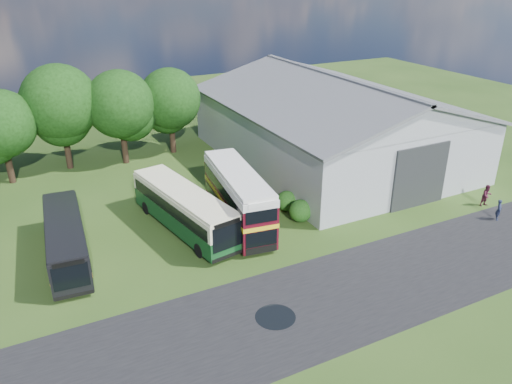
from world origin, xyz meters
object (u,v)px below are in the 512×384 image
storage_shed (331,117)px  bus_green_single (184,209)px  bus_dark_single (66,239)px  visitor_a (499,210)px  visitor_b (487,196)px  bus_maroon_double (238,198)px

storage_shed → bus_green_single: bearing=-157.0°
storage_shed → bus_dark_single: storage_shed is taller
visitor_a → visitor_b: size_ratio=0.92×
storage_shed → bus_dark_single: (-25.49, -7.77, -2.73)m
storage_shed → visitor_a: (3.70, -16.58, -3.36)m
bus_green_single → visitor_b: bus_green_single is taller
bus_dark_single → visitor_b: size_ratio=5.69×
bus_dark_single → visitor_b: bearing=-8.1°
visitor_b → bus_dark_single: bearing=175.1°
bus_maroon_double → bus_dark_single: (-11.76, 0.68, -0.64)m
bus_green_single → bus_maroon_double: size_ratio=1.14×
bus_dark_single → visitor_b: (30.33, -6.75, -0.56)m
visitor_a → bus_green_single: bearing=115.4°
storage_shed → bus_dark_single: 26.79m
bus_dark_single → bus_green_single: bearing=6.9°
storage_shed → visitor_b: size_ratio=14.18×
bus_dark_single → bus_maroon_double: bearing=1.1°
bus_dark_single → visitor_a: bearing=-12.4°
storage_shed → visitor_a: size_ratio=15.34×
storage_shed → bus_maroon_double: storage_shed is taller
bus_green_single → visitor_a: 23.06m
storage_shed → visitor_a: storage_shed is taller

